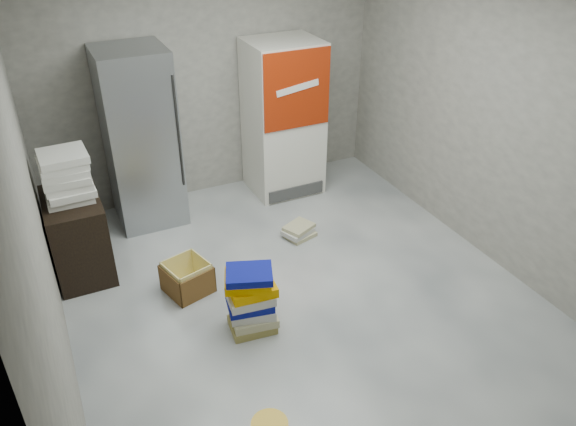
{
  "coord_description": "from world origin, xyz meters",
  "views": [
    {
      "loc": [
        -1.83,
        -3.45,
        3.32
      ],
      "look_at": [
        0.13,
        0.7,
        0.55
      ],
      "focal_mm": 35.0,
      "sensor_mm": 36.0,
      "label": 1
    }
  ],
  "objects_px": {
    "coke_cooler": "(283,118)",
    "wood_shelf": "(78,236)",
    "phonebook_stack_main": "(251,299)",
    "steel_fridge": "(141,139)",
    "cardboard_box": "(187,279)"
  },
  "relations": [
    {
      "from": "wood_shelf",
      "to": "phonebook_stack_main",
      "type": "xyz_separation_m",
      "value": [
        1.17,
        -1.46,
        -0.09
      ]
    },
    {
      "from": "steel_fridge",
      "to": "cardboard_box",
      "type": "height_order",
      "value": "steel_fridge"
    },
    {
      "from": "phonebook_stack_main",
      "to": "cardboard_box",
      "type": "relative_size",
      "value": 1.31
    },
    {
      "from": "coke_cooler",
      "to": "phonebook_stack_main",
      "type": "distance_m",
      "value": 2.62
    },
    {
      "from": "coke_cooler",
      "to": "wood_shelf",
      "type": "distance_m",
      "value": 2.63
    },
    {
      "from": "steel_fridge",
      "to": "coke_cooler",
      "type": "distance_m",
      "value": 1.65
    },
    {
      "from": "steel_fridge",
      "to": "cardboard_box",
      "type": "bearing_deg",
      "value": -90.38
    },
    {
      "from": "wood_shelf",
      "to": "phonebook_stack_main",
      "type": "height_order",
      "value": "wood_shelf"
    },
    {
      "from": "coke_cooler",
      "to": "cardboard_box",
      "type": "relative_size",
      "value": 3.85
    },
    {
      "from": "steel_fridge",
      "to": "phonebook_stack_main",
      "type": "distance_m",
      "value": 2.3
    },
    {
      "from": "steel_fridge",
      "to": "coke_cooler",
      "type": "height_order",
      "value": "steel_fridge"
    },
    {
      "from": "wood_shelf",
      "to": "phonebook_stack_main",
      "type": "relative_size",
      "value": 1.31
    },
    {
      "from": "steel_fridge",
      "to": "cardboard_box",
      "type": "xyz_separation_m",
      "value": [
        -0.01,
        -1.47,
        -0.82
      ]
    },
    {
      "from": "cardboard_box",
      "to": "wood_shelf",
      "type": "bearing_deg",
      "value": 122.2
    },
    {
      "from": "coke_cooler",
      "to": "steel_fridge",
      "type": "bearing_deg",
      "value": 179.82
    }
  ]
}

